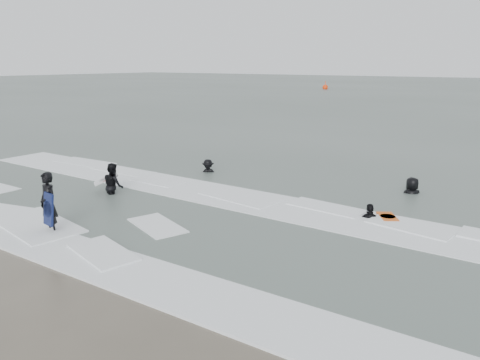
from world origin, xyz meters
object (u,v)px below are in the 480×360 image
Objects in this scene: surfer_right_far at (411,194)px; buoy at (325,87)px; surfer_centre at (51,233)px; surfer_right_near at (370,219)px; surfer_wading at (114,194)px; surfer_breaker at (208,173)px.

surfer_right_far is 71.41m from buoy.
surfer_right_far is (7.80, 10.48, 0.00)m from surfer_centre.
surfer_centre is 13.06m from surfer_right_far.
surfer_right_near is at bearing 48.94° from surfer_centre.
surfer_right_far is (0.31, 3.82, 0.00)m from surfer_right_near.
surfer_right_near is at bearing -64.40° from buoy.
surfer_wading is 1.07× the size of surfer_right_near.
surfer_centre is 1.13× the size of surfer_right_near.
surfer_right_far reaches higher than surfer_right_near.
surfer_wading is 9.64m from surfer_right_near.
surfer_centre is at bearing 13.39° from surfer_right_far.
surfer_right_near is 0.91× the size of surfer_right_far.
surfer_right_far is at bearing -14.53° from surfer_breaker.
surfer_centre is at bearing 14.19° from surfer_right_near.
surfer_right_far is at bearing -122.76° from surfer_wading.
buoy is (-23.03, 70.08, 0.42)m from surfer_wading.
surfer_breaker is at bearing -69.90° from buoy.
surfer_centre is 78.06m from buoy.
surfer_wading is at bearing -125.81° from surfer_breaker.
surfer_centre is at bearing 136.96° from surfer_wading.
surfer_centre is 8.80m from surfer_breaker.
surfer_right_near is 74.69m from buoy.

